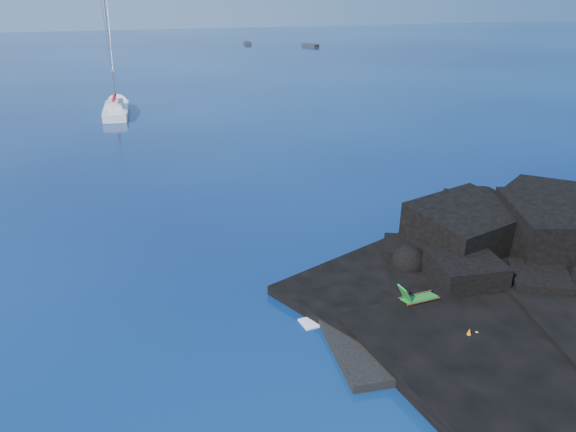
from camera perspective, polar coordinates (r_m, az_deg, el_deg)
The scene contains 11 objects.
ground at distance 22.47m, azimuth 4.48°, elevation -14.46°, with size 400.00×400.00×0.00m, color #030431.
headland at distance 31.21m, azimuth 24.84°, elevation -5.49°, with size 24.00×24.00×3.60m, color black, non-canonical shape.
beach at distance 24.67m, azimuth 13.88°, elevation -11.44°, with size 8.50×6.00×0.70m, color black.
surf_foam at distance 28.18m, azimuth 9.94°, elevation -6.59°, with size 10.00×8.00×0.06m, color white, non-canonical shape.
sailboat at distance 68.47m, azimuth -17.00°, elevation 9.85°, with size 2.66×12.71×13.32m, color white, non-canonical shape.
deck_chair at distance 25.52m, azimuth 13.24°, elevation -7.64°, with size 1.78×0.78×1.22m, color #1B7B27, non-canonical shape.
towel at distance 23.92m, azimuth 17.77°, elevation -11.98°, with size 2.03×0.96×0.05m, color white.
sunbather at distance 23.84m, azimuth 17.81°, elevation -11.67°, with size 1.91×0.47×0.25m, color tan, non-canonical shape.
marker_cone at distance 23.85m, azimuth 17.90°, elevation -11.39°, with size 0.36×0.36×0.55m, color orange.
distant_boat_a at distance 154.41m, azimuth -4.14°, elevation 17.02°, with size 1.53×4.93×0.66m, color #292A2F.
distant_boat_b at distance 147.74m, azimuth 2.28°, elevation 16.83°, with size 1.58×5.09×0.68m, color #27272C.
Camera 1 is at (-7.38, -16.51, 13.34)m, focal length 35.00 mm.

